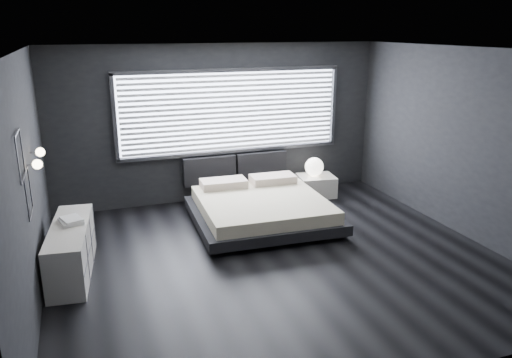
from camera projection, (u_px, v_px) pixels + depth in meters
name	position (u px, v px, depth m)	size (l,w,h in m)	color
room	(278.00, 160.00, 6.50)	(6.04, 6.00, 2.80)	black
window	(232.00, 112.00, 8.93)	(4.14, 0.09, 1.52)	white
headboard	(236.00, 168.00, 9.20)	(1.96, 0.16, 0.52)	black
sconce_near	(37.00, 164.00, 5.56)	(0.18, 0.11, 0.11)	silver
sconce_far	(40.00, 152.00, 6.10)	(0.18, 0.11, 0.11)	silver
wall_art_upper	(20.00, 156.00, 4.92)	(0.01, 0.48, 0.48)	#47474C
wall_art_lower	(28.00, 193.00, 5.28)	(0.01, 0.48, 0.48)	#47474C
bed	(261.00, 208.00, 8.07)	(2.27, 2.18, 0.57)	black
nightstand	(316.00, 186.00, 9.41)	(0.66, 0.55, 0.39)	silver
orb_lamp	(314.00, 167.00, 9.32)	(0.35, 0.35, 0.35)	white
dresser	(72.00, 249.00, 6.41)	(0.64, 1.66, 0.65)	silver
book_stack	(71.00, 220.00, 6.42)	(0.34, 0.40, 0.07)	white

